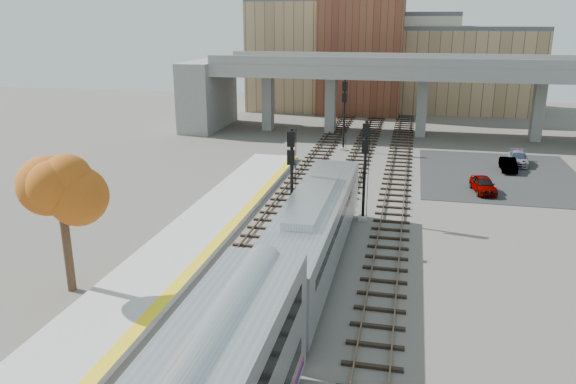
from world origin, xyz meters
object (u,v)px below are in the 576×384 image
at_px(car_b, 508,165).
at_px(signal_mast_near, 291,186).
at_px(car_a, 483,185).
at_px(car_c, 518,158).
at_px(signal_mast_far, 344,115).
at_px(signal_mast_mid, 364,172).
at_px(locomotive, 314,230).
at_px(tree, 60,192).

bearing_deg(car_b, signal_mast_near, -127.17).
relative_size(car_a, car_c, 0.90).
height_order(signal_mast_near, signal_mast_far, signal_mast_far).
bearing_deg(signal_mast_mid, car_a, 44.33).
xyz_separation_m(car_a, car_c, (4.27, 10.35, -0.04)).
bearing_deg(car_b, signal_mast_mid, -125.90).
bearing_deg(car_b, locomotive, -119.05).
relative_size(signal_mast_mid, car_a, 1.82).
height_order(signal_mast_near, car_a, signal_mast_near).
xyz_separation_m(locomotive, signal_mast_near, (-2.10, 3.86, 1.31)).
bearing_deg(locomotive, tree, -155.16).
bearing_deg(signal_mast_near, signal_mast_far, 90.00).
xyz_separation_m(signal_mast_mid, car_a, (8.92, 8.71, -2.79)).
bearing_deg(signal_mast_mid, locomotive, -103.25).
relative_size(car_a, car_b, 1.06).
distance_m(signal_mast_mid, tree, 19.64).
xyz_separation_m(signal_mast_near, car_b, (16.01, 20.95, -2.95)).
relative_size(locomotive, signal_mast_far, 2.53).
height_order(locomotive, signal_mast_near, signal_mast_near).
distance_m(signal_mast_near, car_b, 26.54).
height_order(signal_mast_far, car_c, signal_mast_far).
distance_m(signal_mast_near, car_a, 18.86).
relative_size(signal_mast_mid, signal_mast_far, 0.93).
relative_size(signal_mast_near, signal_mast_far, 0.96).
bearing_deg(signal_mast_far, signal_mast_mid, -79.30).
bearing_deg(signal_mast_far, car_b, -18.54).
relative_size(signal_mast_near, car_a, 1.86).
height_order(locomotive, car_a, locomotive).
bearing_deg(car_b, car_a, -111.26).
distance_m(signal_mast_mid, car_a, 12.77).
height_order(signal_mast_mid, car_c, signal_mast_mid).
xyz_separation_m(signal_mast_mid, car_b, (11.91, 16.33, -2.85)).
distance_m(tree, car_b, 39.93).
relative_size(signal_mast_far, car_a, 1.95).
xyz_separation_m(locomotive, signal_mast_mid, (2.00, 8.49, 1.21)).
relative_size(signal_mast_near, tree, 1.00).
height_order(signal_mast_far, car_a, signal_mast_far).
bearing_deg(car_c, signal_mast_near, -120.61).
relative_size(signal_mast_mid, car_b, 1.94).
bearing_deg(locomotive, car_c, 61.13).
height_order(signal_mast_far, tree, signal_mast_far).
xyz_separation_m(signal_mast_far, car_a, (13.02, -12.98, -3.12)).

